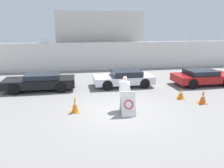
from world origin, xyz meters
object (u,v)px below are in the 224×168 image
Objects in this scene: traffic_cone_mid at (75,104)px; parked_car_front_coupe at (40,81)px; traffic_cone_far at (203,97)px; parked_car_rear_sedan at (124,78)px; barricade_sign at (128,103)px; parked_car_far_side at (202,77)px; security_guard at (125,91)px; traffic_cone_near at (181,93)px.

parked_car_front_coupe is (-2.24, 4.37, 0.19)m from traffic_cone_mid.
traffic_cone_far is 0.18× the size of parked_car_rear_sedan.
barricade_sign reaches higher than parked_car_far_side.
barricade_sign is 6.99m from parked_car_front_coupe.
security_guard is (0.02, 0.79, 0.38)m from barricade_sign.
security_guard is 4.53m from parked_car_rear_sedan.
traffic_cone_mid is at bearing -150.44° from security_guard.
parked_car_front_coupe is at bearing 158.74° from traffic_cone_near.
traffic_cone_near is 9.05m from parked_car_front_coupe.
parked_car_rear_sedan reaches higher than parked_car_far_side.
security_guard is at bearing -163.81° from traffic_cone_near.
barricade_sign is 5.29m from parked_car_rear_sedan.
traffic_cone_mid is at bearing -179.17° from traffic_cone_far.
parked_car_front_coupe is at bearing 155.15° from traffic_cone_far.
traffic_cone_far is (6.99, 0.10, -0.03)m from traffic_cone_mid.
security_guard reaches higher than parked_car_rear_sedan.
parked_car_far_side is at bearing 41.89° from traffic_cone_near.
barricade_sign is 4.13m from traffic_cone_near.
security_guard is 3.87m from traffic_cone_near.
parked_car_front_coupe is at bearing 166.54° from security_guard.
traffic_cone_near is 4.07m from parked_car_far_side.
barricade_sign is 1.56× the size of traffic_cone_far.
traffic_cone_far is 10.18m from parked_car_front_coupe.
parked_car_far_side reaches higher than traffic_cone_near.
parked_car_rear_sedan is at bearing -179.23° from parked_car_front_coupe.
traffic_cone_far is 0.17× the size of parked_car_far_side.
parked_car_rear_sedan is (5.73, 0.06, -0.00)m from parked_car_front_coupe.
traffic_cone_far reaches higher than traffic_cone_near.
security_guard is 0.37× the size of parked_car_front_coupe.
traffic_cone_mid is (-6.19, -1.09, 0.08)m from traffic_cone_near.
traffic_cone_near is at bearing 28.67° from barricade_sign.
traffic_cone_far is at bearing 155.28° from parked_car_front_coupe.
parked_car_rear_sedan is at bearing 128.90° from traffic_cone_far.
parked_car_front_coupe is 11.47m from parked_car_far_side.
traffic_cone_near is 0.79× the size of traffic_cone_mid.
security_guard is at bearing 0.68° from traffic_cone_mid.
barricade_sign is at bearing 132.88° from parked_car_front_coupe.
parked_car_rear_sedan is (-2.70, 3.34, 0.27)m from traffic_cone_near.
traffic_cone_mid is at bearing 50.75° from parked_car_rear_sedan.
parked_car_front_coupe is (-4.75, 5.13, 0.01)m from barricade_sign.
parked_car_far_side is at bearing 22.44° from traffic_cone_mid.
traffic_cone_mid is at bearing -169.98° from traffic_cone_near.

